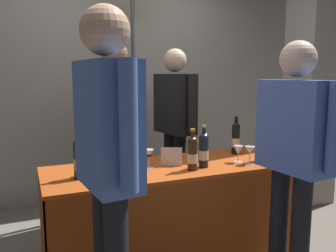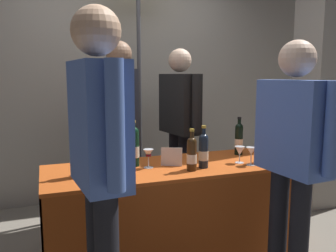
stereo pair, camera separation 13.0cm
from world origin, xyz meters
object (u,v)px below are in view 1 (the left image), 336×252
(wine_glass_mid, at_px, (238,151))
(taster_foreground_right, at_px, (294,144))
(featured_wine_bottle, at_px, (263,143))
(tasting_table, at_px, (168,195))
(display_bottle_0, at_px, (193,153))
(wine_glass_near_vendor, at_px, (250,151))
(concrete_pillar, at_px, (314,45))
(booth_signpost, at_px, (133,66))
(flower_vase, at_px, (101,157))
(vendor_presenter, at_px, (175,115))
(wine_glass_near_taster, at_px, (149,154))

(wine_glass_mid, height_order, taster_foreground_right, taster_foreground_right)
(featured_wine_bottle, distance_m, taster_foreground_right, 0.54)
(tasting_table, xyz_separation_m, display_bottle_0, (0.12, -0.17, 0.35))
(wine_glass_near_vendor, height_order, taster_foreground_right, taster_foreground_right)
(taster_foreground_right, bearing_deg, wine_glass_mid, -0.98)
(wine_glass_near_vendor, relative_size, taster_foreground_right, 0.09)
(concrete_pillar, relative_size, booth_signpost, 1.44)
(flower_vase, relative_size, vendor_presenter, 0.19)
(featured_wine_bottle, bearing_deg, wine_glass_near_taster, 170.59)
(featured_wine_bottle, height_order, wine_glass_near_taster, featured_wine_bottle)
(flower_vase, bearing_deg, wine_glass_near_taster, -0.76)
(concrete_pillar, bearing_deg, display_bottle_0, -157.99)
(wine_glass_mid, relative_size, wine_glass_near_taster, 0.94)
(flower_vase, relative_size, taster_foreground_right, 0.20)
(featured_wine_bottle, xyz_separation_m, wine_glass_near_vendor, (-0.15, -0.04, -0.04))
(wine_glass_near_taster, xyz_separation_m, taster_foreground_right, (0.73, -0.65, 0.13))
(concrete_pillar, bearing_deg, booth_signpost, 161.50)
(taster_foreground_right, bearing_deg, vendor_presenter, 1.61)
(flower_vase, distance_m, taster_foreground_right, 1.27)
(display_bottle_0, xyz_separation_m, wine_glass_mid, (0.43, 0.07, -0.03))
(concrete_pillar, xyz_separation_m, flower_vase, (-2.41, -0.55, -0.88))
(wine_glass_near_vendor, xyz_separation_m, taster_foreground_right, (-0.01, -0.46, 0.13))
(wine_glass_near_taster, bearing_deg, concrete_pillar, 14.97)
(taster_foreground_right, xyz_separation_m, booth_signpost, (-0.48, 1.81, 0.52))
(wine_glass_near_taster, bearing_deg, taster_foreground_right, -41.65)
(featured_wine_bottle, bearing_deg, vendor_presenter, 108.45)
(concrete_pillar, relative_size, featured_wine_bottle, 10.72)
(wine_glass_mid, xyz_separation_m, flower_vase, (-1.04, 0.11, 0.02))
(wine_glass_near_vendor, bearing_deg, wine_glass_mid, 116.86)
(wine_glass_near_vendor, xyz_separation_m, vendor_presenter, (-0.17, 1.01, 0.17))
(wine_glass_mid, relative_size, booth_signpost, 0.05)
(flower_vase, height_order, taster_foreground_right, taster_foreground_right)
(display_bottle_0, height_order, booth_signpost, booth_signpost)
(booth_signpost, bearing_deg, wine_glass_near_taster, -102.30)
(tasting_table, bearing_deg, taster_foreground_right, -48.07)
(flower_vase, bearing_deg, booth_signpost, 62.79)
(wine_glass_mid, bearing_deg, display_bottle_0, -170.73)
(tasting_table, xyz_separation_m, taster_foreground_right, (0.58, -0.65, 0.46))
(wine_glass_mid, distance_m, taster_foreground_right, 0.57)
(vendor_presenter, bearing_deg, taster_foreground_right, -3.78)
(concrete_pillar, height_order, display_bottle_0, concrete_pillar)
(tasting_table, distance_m, taster_foreground_right, 0.99)
(wine_glass_mid, bearing_deg, tasting_table, 169.48)
(wine_glass_mid, bearing_deg, flower_vase, 173.96)
(concrete_pillar, relative_size, taster_foreground_right, 2.14)
(tasting_table, height_order, flower_vase, flower_vase)
(wine_glass_mid, distance_m, wine_glass_near_taster, 0.71)
(tasting_table, relative_size, flower_vase, 5.73)
(tasting_table, bearing_deg, wine_glass_near_taster, 178.57)
(flower_vase, height_order, booth_signpost, booth_signpost)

